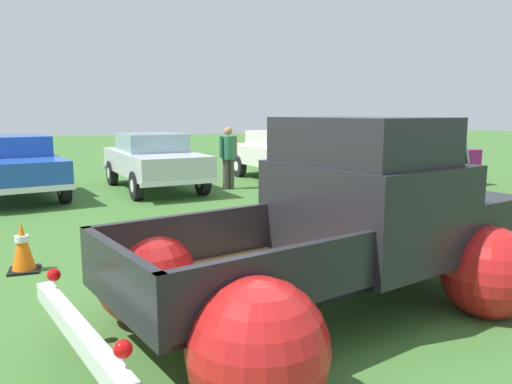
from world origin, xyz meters
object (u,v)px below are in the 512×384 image
object	(u,v)px
vintage_pickup_truck	(346,236)
show_car_0	(14,164)
show_car_2	(286,154)
lane_cone_0	(401,217)
show_car_1	(154,159)
lane_cone_1	(23,247)
show_car_3	(395,152)
spectator_0	(228,154)

from	to	relation	value
vintage_pickup_truck	show_car_0	bearing A→B (deg)	99.23
show_car_2	lane_cone_0	bearing A→B (deg)	-15.16
show_car_1	lane_cone_0	distance (m)	6.93
show_car_2	show_car_0	bearing A→B (deg)	-93.72
lane_cone_1	show_car_0	bearing A→B (deg)	97.30
show_car_1	show_car_0	bearing A→B (deg)	-95.37
show_car_3	spectator_0	bearing A→B (deg)	-96.36
vintage_pickup_truck	lane_cone_0	size ratio (longest dim) A/B	7.89
show_car_3	vintage_pickup_truck	bearing A→B (deg)	-47.73
show_car_0	spectator_0	bearing A→B (deg)	72.20
spectator_0	lane_cone_1	bearing A→B (deg)	-53.34
vintage_pickup_truck	show_car_0	xyz separation A→B (m)	(-3.97, 8.36, 0.02)
show_car_2	lane_cone_1	bearing A→B (deg)	-52.24
show_car_1	show_car_2	world-z (taller)	same
show_car_0	spectator_0	world-z (taller)	spectator_0
show_car_2	lane_cone_1	world-z (taller)	show_car_2
spectator_0	lane_cone_0	size ratio (longest dim) A/B	2.54
spectator_0	lane_cone_1	distance (m)	7.05
show_car_0	lane_cone_1	bearing A→B (deg)	-5.71
spectator_0	show_car_1	bearing A→B (deg)	-123.65
vintage_pickup_truck	show_car_2	world-z (taller)	vintage_pickup_truck
show_car_1	show_car_3	world-z (taller)	same
lane_cone_0	show_car_0	bearing A→B (deg)	136.34
show_car_0	show_car_1	bearing A→B (deg)	79.83
show_car_1	lane_cone_1	size ratio (longest dim) A/B	7.03
show_car_3	show_car_1	bearing A→B (deg)	-102.12
lane_cone_1	lane_cone_0	bearing A→B (deg)	-0.18
vintage_pickup_truck	spectator_0	distance (m)	8.01
show_car_0	show_car_3	distance (m)	10.30
show_car_0	lane_cone_1	xyz separation A→B (m)	(0.77, -6.00, -0.47)
vintage_pickup_truck	lane_cone_1	bearing A→B (deg)	127.49
show_car_1	lane_cone_1	bearing A→B (deg)	-29.84
lane_cone_0	show_car_1	bearing A→B (deg)	116.61
vintage_pickup_truck	lane_cone_0	world-z (taller)	vintage_pickup_truck
spectator_0	show_car_3	bearing A→B (deg)	78.15
show_car_0	lane_cone_0	bearing A→B (deg)	33.33
show_car_2	lane_cone_1	distance (m)	9.14
show_car_1	vintage_pickup_truck	bearing A→B (deg)	-3.10
vintage_pickup_truck	show_car_3	world-z (taller)	vintage_pickup_truck
show_car_1	show_car_2	bearing A→B (deg)	88.37
show_car_0	show_car_2	xyz separation A→B (m)	(7.07, 0.60, 0.00)
show_car_1	show_car_3	xyz separation A→B (m)	(7.09, -0.20, 0.01)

